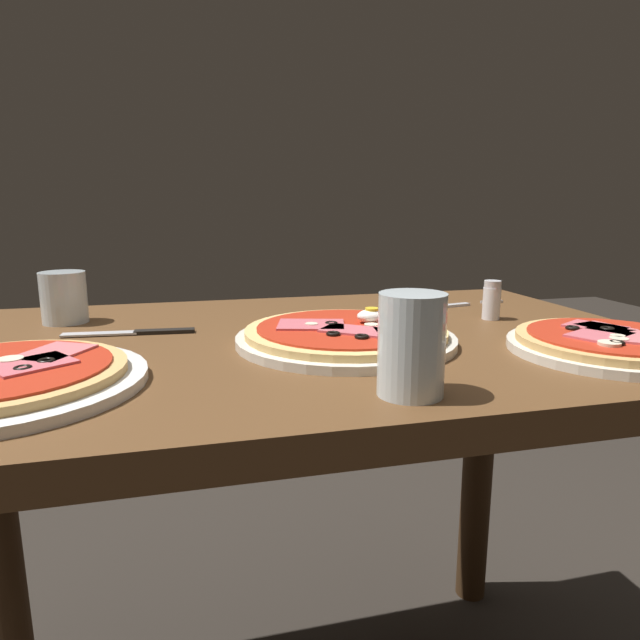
{
  "coord_description": "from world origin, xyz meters",
  "views": [
    {
      "loc": [
        -0.15,
        -0.79,
        0.95
      ],
      "look_at": [
        0.05,
        -0.03,
        0.78
      ],
      "focal_mm": 31.04,
      "sensor_mm": 36.0,
      "label": 1
    }
  ],
  "objects_px": {
    "water_glass_near": "(64,301)",
    "dining_table": "(287,422)",
    "water_glass_far": "(411,351)",
    "salt_shaker": "(492,300)",
    "fork": "(464,304)",
    "knife": "(139,332)",
    "pizza_across_right": "(612,344)",
    "pizza_foreground": "(346,335)"
  },
  "relations": [
    {
      "from": "pizza_across_right",
      "to": "fork",
      "type": "height_order",
      "value": "pizza_across_right"
    },
    {
      "from": "pizza_foreground",
      "to": "pizza_across_right",
      "type": "height_order",
      "value": "pizza_foreground"
    },
    {
      "from": "salt_shaker",
      "to": "fork",
      "type": "bearing_deg",
      "value": 81.51
    },
    {
      "from": "knife",
      "to": "salt_shaker",
      "type": "bearing_deg",
      "value": -2.92
    },
    {
      "from": "pizza_across_right",
      "to": "water_glass_near",
      "type": "bearing_deg",
      "value": 152.8
    },
    {
      "from": "pizza_foreground",
      "to": "salt_shaker",
      "type": "relative_size",
      "value": 4.67
    },
    {
      "from": "pizza_foreground",
      "to": "pizza_across_right",
      "type": "relative_size",
      "value": 1.17
    },
    {
      "from": "water_glass_far",
      "to": "pizza_across_right",
      "type": "bearing_deg",
      "value": 15.15
    },
    {
      "from": "water_glass_far",
      "to": "knife",
      "type": "relative_size",
      "value": 0.55
    },
    {
      "from": "fork",
      "to": "knife",
      "type": "xyz_separation_m",
      "value": [
        -0.6,
        -0.1,
        0.0
      ]
    },
    {
      "from": "dining_table",
      "to": "pizza_foreground",
      "type": "relative_size",
      "value": 3.65
    },
    {
      "from": "water_glass_far",
      "to": "fork",
      "type": "height_order",
      "value": "water_glass_far"
    },
    {
      "from": "dining_table",
      "to": "water_glass_far",
      "type": "height_order",
      "value": "water_glass_far"
    },
    {
      "from": "water_glass_near",
      "to": "knife",
      "type": "bearing_deg",
      "value": -43.78
    },
    {
      "from": "dining_table",
      "to": "knife",
      "type": "xyz_separation_m",
      "value": [
        -0.21,
        0.08,
        0.14
      ]
    },
    {
      "from": "dining_table",
      "to": "water_glass_near",
      "type": "height_order",
      "value": "water_glass_near"
    },
    {
      "from": "pizza_foreground",
      "to": "water_glass_far",
      "type": "distance_m",
      "value": 0.23
    },
    {
      "from": "pizza_foreground",
      "to": "fork",
      "type": "bearing_deg",
      "value": 36.44
    },
    {
      "from": "pizza_across_right",
      "to": "knife",
      "type": "relative_size",
      "value": 1.37
    },
    {
      "from": "water_glass_far",
      "to": "dining_table",
      "type": "bearing_deg",
      "value": 106.04
    },
    {
      "from": "water_glass_far",
      "to": "knife",
      "type": "xyz_separation_m",
      "value": [
        -0.29,
        0.35,
        -0.04
      ]
    },
    {
      "from": "knife",
      "to": "dining_table",
      "type": "bearing_deg",
      "value": -19.39
    },
    {
      "from": "knife",
      "to": "pizza_across_right",
      "type": "bearing_deg",
      "value": -23.05
    },
    {
      "from": "fork",
      "to": "salt_shaker",
      "type": "relative_size",
      "value": 2.35
    },
    {
      "from": "pizza_foreground",
      "to": "fork",
      "type": "relative_size",
      "value": 1.99
    },
    {
      "from": "water_glass_near",
      "to": "dining_table",
      "type": "bearing_deg",
      "value": -29.86
    },
    {
      "from": "pizza_foreground",
      "to": "salt_shaker",
      "type": "height_order",
      "value": "salt_shaker"
    },
    {
      "from": "knife",
      "to": "water_glass_near",
      "type": "bearing_deg",
      "value": 136.22
    },
    {
      "from": "dining_table",
      "to": "water_glass_near",
      "type": "distance_m",
      "value": 0.43
    },
    {
      "from": "dining_table",
      "to": "water_glass_far",
      "type": "bearing_deg",
      "value": -73.96
    },
    {
      "from": "water_glass_near",
      "to": "salt_shaker",
      "type": "height_order",
      "value": "water_glass_near"
    },
    {
      "from": "salt_shaker",
      "to": "pizza_across_right",
      "type": "bearing_deg",
      "value": -80.4
    },
    {
      "from": "water_glass_far",
      "to": "fork",
      "type": "distance_m",
      "value": 0.55
    },
    {
      "from": "fork",
      "to": "knife",
      "type": "bearing_deg",
      "value": -170.75
    },
    {
      "from": "water_glass_near",
      "to": "fork",
      "type": "height_order",
      "value": "water_glass_near"
    },
    {
      "from": "dining_table",
      "to": "fork",
      "type": "relative_size",
      "value": 7.26
    },
    {
      "from": "water_glass_far",
      "to": "pizza_foreground",
      "type": "bearing_deg",
      "value": 90.74
    },
    {
      "from": "dining_table",
      "to": "knife",
      "type": "distance_m",
      "value": 0.27
    },
    {
      "from": "pizza_across_right",
      "to": "fork",
      "type": "distance_m",
      "value": 0.36
    },
    {
      "from": "pizza_across_right",
      "to": "water_glass_far",
      "type": "distance_m",
      "value": 0.34
    },
    {
      "from": "pizza_foreground",
      "to": "water_glass_near",
      "type": "height_order",
      "value": "water_glass_near"
    },
    {
      "from": "dining_table",
      "to": "salt_shaker",
      "type": "xyz_separation_m",
      "value": [
        0.37,
        0.05,
        0.17
      ]
    }
  ]
}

